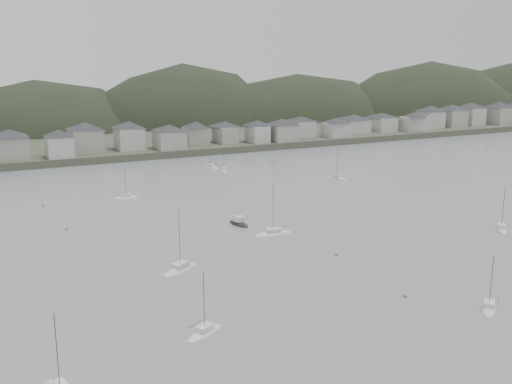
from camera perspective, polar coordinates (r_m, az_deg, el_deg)
ground at (r=104.81m, az=19.05°, el=-11.48°), size 900.00×900.00×0.00m
far_shore_land at (r=369.50m, az=-15.52°, el=6.16°), size 900.00×250.00×3.00m
forested_ridge at (r=347.32m, az=-13.78°, el=3.72°), size 851.55×103.94×102.57m
waterfront_town at (r=278.61m, az=-0.65°, el=6.04°), size 451.48×28.46×12.92m
moored_fleet at (r=140.11m, az=-5.45°, el=-4.52°), size 201.90×173.75×13.87m
motor_launch_far at (r=152.07m, az=-1.66°, el=-3.02°), size 3.84×7.93×3.82m
mooring_buoys at (r=132.53m, az=0.27°, el=-5.50°), size 165.88×103.68×0.70m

